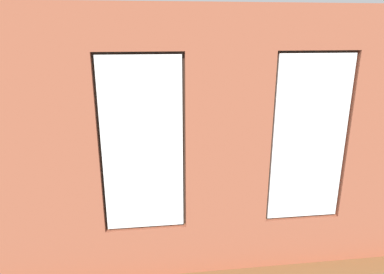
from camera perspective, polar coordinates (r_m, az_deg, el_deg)
name	(u,v)px	position (r m, az deg, el deg)	size (l,w,h in m)	color
ground_plane	(196,184)	(7.01, 0.74, -7.92)	(6.40, 5.96, 0.10)	brown
brick_wall_with_windows	(227,152)	(4.02, 5.89, -2.50)	(5.80, 0.30, 3.21)	#9E5138
white_wall_right	(35,111)	(6.53, -24.63, 3.97)	(0.10, 4.96, 3.21)	white
couch_by_window	(219,217)	(5.14, 4.58, -13.20)	(1.94, 0.87, 0.80)	black
couch_left	(304,165)	(7.35, 18.23, -4.39)	(0.96, 2.00, 0.80)	black
coffee_table	(174,170)	(6.63, -3.07, -5.56)	(1.20, 0.81, 0.41)	#A87547
cup_ceramic	(190,162)	(6.75, -0.37, -4.20)	(0.08, 0.08, 0.09)	#B23D38
candle_jar	(155,168)	(6.46, -6.20, -5.15)	(0.08, 0.08, 0.13)	#B7333D
table_plant_small	(165,160)	(6.65, -4.45, -3.88)	(0.13, 0.13, 0.23)	brown
remote_black	(179,169)	(6.50, -2.20, -5.42)	(0.05, 0.17, 0.02)	black
remote_silver	(174,167)	(6.61, -3.08, -5.05)	(0.05, 0.17, 0.02)	#B2B2B7
media_console	(63,178)	(6.92, -20.67, -6.35)	(1.25, 0.42, 0.58)	black
tv_flatscreen	(59,145)	(6.70, -21.25, -1.22)	(1.01, 0.20, 0.72)	black
papasan_chair	(151,134)	(8.62, -6.90, 0.44)	(1.17, 1.17, 0.72)	olive
potted_plant_between_couches	(313,188)	(5.46, 19.51, -7.98)	(0.74, 0.74, 1.08)	brown
potted_plant_corner_far_left	(373,189)	(5.76, 28.00, -7.66)	(0.86, 1.02, 1.39)	#9E5638
potted_plant_beside_window_right	(120,206)	(4.82, -11.85, -11.15)	(0.64, 0.64, 1.02)	gray
potted_plant_foreground_right	(94,132)	(8.65, -16.00, 0.89)	(0.54, 0.54, 0.89)	gray
potted_plant_mid_room_small	(220,151)	(7.92, 4.66, -2.39)	(0.26, 0.26, 0.41)	gray
potted_plant_near_tv	(81,184)	(5.71, -18.00, -7.48)	(0.64, 0.64, 0.93)	gray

